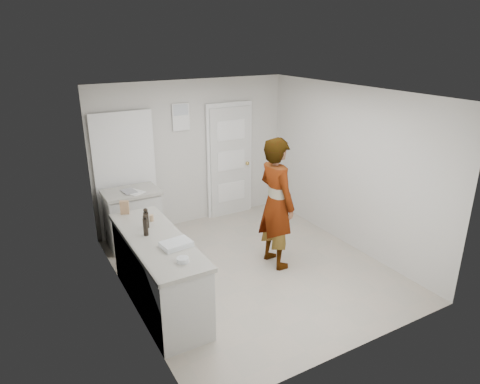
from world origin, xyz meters
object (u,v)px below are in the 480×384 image
spice_jar (152,218)px  oil_cruet_a (146,218)px  cake_mix_box (125,207)px  egg_bowl (183,260)px  baking_dish (176,244)px  person (276,203)px  oil_cruet_b (145,225)px

spice_jar → oil_cruet_a: size_ratio=0.33×
cake_mix_box → egg_bowl: size_ratio=1.43×
egg_bowl → baking_dish: bearing=78.8°
oil_cruet_a → person: bearing=-5.3°
person → egg_bowl: (-1.77, -0.85, 0.00)m
person → egg_bowl: size_ratio=14.59×
spice_jar → egg_bowl: spice_jar is taller
person → oil_cruet_b: 1.91m
oil_cruet_a → oil_cruet_b: oil_cruet_b is taller
spice_jar → cake_mix_box: bearing=120.4°
oil_cruet_a → egg_bowl: oil_cruet_a is taller
oil_cruet_a → oil_cruet_b: size_ratio=0.97×
oil_cruet_a → egg_bowl: 1.03m
spice_jar → baking_dish: bearing=-89.0°
cake_mix_box → spice_jar: bearing=-35.2°
baking_dish → egg_bowl: bearing=-101.2°
oil_cruet_a → oil_cruet_b: bearing=-109.9°
spice_jar → egg_bowl: (-0.06, -1.18, -0.02)m
oil_cruet_a → baking_dish: 0.68m
cake_mix_box → oil_cruet_b: size_ratio=0.69×
baking_dish → person: bearing=16.0°
person → oil_cruet_a: person is taller
oil_cruet_a → spice_jar: bearing=54.1°
spice_jar → egg_bowl: 1.19m
person → baking_dish: size_ratio=5.35×
spice_jar → baking_dish: spice_jar is taller
person → baking_dish: (-1.70, -0.49, 0.00)m
baking_dish → spice_jar: bearing=91.0°
person → baking_dish: 1.76m
person → oil_cruet_b: size_ratio=7.09×
spice_jar → oil_cruet_b: size_ratio=0.32×
cake_mix_box → egg_bowl: bearing=-59.2°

